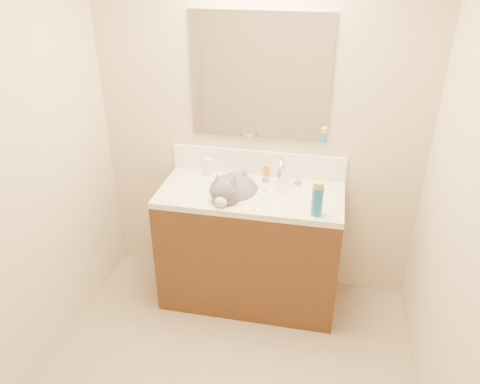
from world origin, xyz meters
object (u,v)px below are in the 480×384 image
at_px(faucet, 281,174).
at_px(silver_jar, 245,175).
at_px(cat, 232,194).
at_px(pill_bottle, 209,167).
at_px(spray_can, 317,201).
at_px(amber_bottle, 266,172).
at_px(basin, 232,202).
at_px(vanity_cabinet, 250,249).

relative_size(faucet, silver_jar, 4.83).
distance_m(cat, pill_bottle, 0.32).
bearing_deg(spray_can, faucet, 126.79).
distance_m(pill_bottle, amber_bottle, 0.40).
bearing_deg(amber_bottle, pill_bottle, -178.01).
relative_size(cat, silver_jar, 8.35).
relative_size(silver_jar, spray_can, 0.32).
xyz_separation_m(cat, silver_jar, (0.05, 0.20, 0.04)).
distance_m(faucet, spray_can, 0.42).
height_order(basin, pill_bottle, pill_bottle).
relative_size(faucet, spray_can, 1.53).
height_order(basin, spray_can, spray_can).
xyz_separation_m(cat, pill_bottle, (-0.22, 0.22, 0.07)).
xyz_separation_m(pill_bottle, amber_bottle, (0.40, 0.01, -0.01)).
bearing_deg(faucet, cat, -152.46).
relative_size(amber_bottle, spray_can, 0.56).
bearing_deg(basin, pill_bottle, 133.11).
distance_m(vanity_cabinet, pill_bottle, 0.64).
relative_size(cat, pill_bottle, 4.10).
bearing_deg(pill_bottle, amber_bottle, 1.99).
distance_m(vanity_cabinet, faucet, 0.58).
xyz_separation_m(basin, pill_bottle, (-0.21, 0.23, 0.13)).
bearing_deg(spray_can, cat, 161.68).
height_order(basin, cat, cat).
distance_m(faucet, amber_bottle, 0.14).
xyz_separation_m(basin, spray_can, (0.55, -0.17, 0.16)).
distance_m(pill_bottle, spray_can, 0.87).
relative_size(basin, amber_bottle, 4.39).
distance_m(basin, spray_can, 0.60).
bearing_deg(amber_bottle, cat, -128.85).
xyz_separation_m(pill_bottle, silver_jar, (0.26, -0.01, -0.03)).
height_order(faucet, pill_bottle, faucet).
distance_m(cat, spray_can, 0.59).
bearing_deg(pill_bottle, spray_can, -27.60).
relative_size(faucet, cat, 0.58).
bearing_deg(silver_jar, faucet, -10.80).
bearing_deg(silver_jar, spray_can, -37.37).
bearing_deg(basin, silver_jar, 77.98).
distance_m(basin, silver_jar, 0.24).
xyz_separation_m(basin, amber_bottle, (0.19, 0.24, 0.12)).
bearing_deg(vanity_cabinet, cat, -170.91).
bearing_deg(vanity_cabinet, silver_jar, 111.77).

